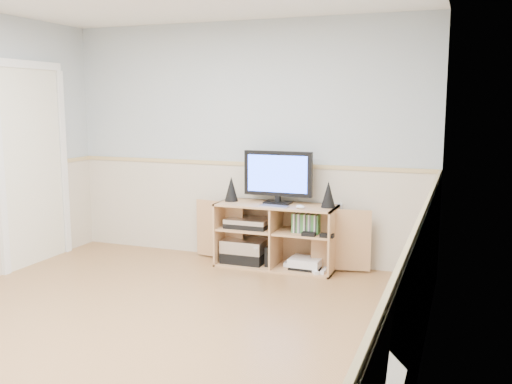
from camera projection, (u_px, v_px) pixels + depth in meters
room at (129, 166)px, 4.08m from camera, size 4.04×4.54×2.54m
media_cabinet at (278, 234)px, 5.83m from camera, size 1.89×0.45×0.65m
monitor at (278, 175)px, 5.73m from camera, size 0.71×0.18×0.53m
speaker_left at (231, 189)px, 5.90m from camera, size 0.14×0.14×0.26m
speaker_right at (328, 194)px, 5.55m from camera, size 0.14×0.14×0.26m
keyboard at (274, 206)px, 5.59m from camera, size 0.30×0.15×0.01m
mouse at (300, 207)px, 5.50m from camera, size 0.11×0.10×0.04m
av_components at (246, 243)px, 5.91m from camera, size 0.52×0.33×0.47m
game_consoles at (305, 263)px, 5.71m from camera, size 0.45×0.30×0.11m
game_cases at (306, 223)px, 5.63m from camera, size 0.27×0.14×0.19m
wall_outlet at (336, 209)px, 5.77m from camera, size 0.12×0.03×0.12m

